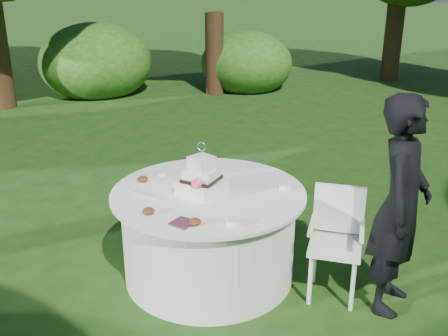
{
  "coord_description": "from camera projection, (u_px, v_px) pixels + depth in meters",
  "views": [
    {
      "loc": [
        2.23,
        -3.12,
        2.44
      ],
      "look_at": [
        0.15,
        0.0,
        1.0
      ],
      "focal_mm": 42.0,
      "sensor_mm": 36.0,
      "label": 1
    }
  ],
  "objects": [
    {
      "name": "feather_plume",
      "position": [
        150.0,
        196.0,
        4.07
      ],
      "size": [
        0.48,
        0.07,
        0.01
      ],
      "primitive_type": "ellipsoid",
      "color": "white",
      "rests_on": "table"
    },
    {
      "name": "votives",
      "position": [
        221.0,
        185.0,
        4.25
      ],
      "size": [
        1.13,
        0.9,
        0.04
      ],
      "color": "white",
      "rests_on": "table"
    },
    {
      "name": "cake",
      "position": [
        202.0,
        179.0,
        4.11
      ],
      "size": [
        0.34,
        0.34,
        0.42
      ],
      "color": "white",
      "rests_on": "table"
    },
    {
      "name": "petal_cups",
      "position": [
        161.0,
        202.0,
        3.92
      ],
      "size": [
        0.92,
        0.53,
        0.05
      ],
      "color": "#562D16",
      "rests_on": "table"
    },
    {
      "name": "table",
      "position": [
        209.0,
        234.0,
        4.32
      ],
      "size": [
        1.56,
        1.56,
        0.77
      ],
      "color": "white",
      "rests_on": "ground"
    },
    {
      "name": "guest",
      "position": [
        401.0,
        206.0,
        3.78
      ],
      "size": [
        0.47,
        0.65,
        1.66
      ],
      "primitive_type": "imported",
      "rotation": [
        0.0,
        0.0,
        1.69
      ],
      "color": "black",
      "rests_on": "ground"
    },
    {
      "name": "chair",
      "position": [
        337.0,
        233.0,
        4.05
      ],
      "size": [
        0.5,
        0.49,
        0.88
      ],
      "color": "silver",
      "rests_on": "ground"
    },
    {
      "name": "napkins",
      "position": [
        183.0,
        223.0,
        3.64
      ],
      "size": [
        0.14,
        0.14,
        0.02
      ],
      "primitive_type": "cube",
      "color": "#4C2036",
      "rests_on": "table"
    },
    {
      "name": "ground",
      "position": [
        209.0,
        274.0,
        4.46
      ],
      "size": [
        80.0,
        80.0,
        0.0
      ],
      "primitive_type": "plane",
      "color": "#16330D",
      "rests_on": "ground"
    }
  ]
}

